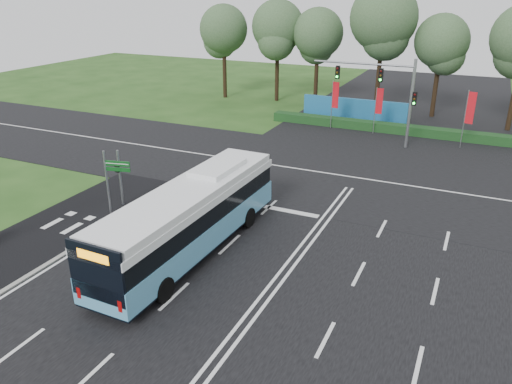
# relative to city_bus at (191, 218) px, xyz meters

# --- Properties ---
(ground) EXTENTS (120.00, 120.00, 0.00)m
(ground) POSITION_rel_city_bus_xyz_m (4.65, 1.34, -1.85)
(ground) COLOR #234717
(ground) RESTS_ON ground
(road_main) EXTENTS (20.00, 120.00, 0.04)m
(road_main) POSITION_rel_city_bus_xyz_m (4.65, 1.34, -1.83)
(road_main) COLOR black
(road_main) RESTS_ON ground
(road_cross) EXTENTS (120.00, 14.00, 0.05)m
(road_cross) POSITION_rel_city_bus_xyz_m (4.65, 13.34, -1.82)
(road_cross) COLOR black
(road_cross) RESTS_ON ground
(bike_path) EXTENTS (5.00, 18.00, 0.06)m
(bike_path) POSITION_rel_city_bus_xyz_m (-7.85, -1.66, -1.82)
(bike_path) COLOR black
(bike_path) RESTS_ON ground
(kerb_strip) EXTENTS (0.25, 18.00, 0.12)m
(kerb_strip) POSITION_rel_city_bus_xyz_m (-5.45, -1.66, -1.79)
(kerb_strip) COLOR gray
(kerb_strip) RESTS_ON ground
(city_bus) EXTENTS (3.00, 12.84, 3.67)m
(city_bus) POSITION_rel_city_bus_xyz_m (0.00, 0.00, 0.00)
(city_bus) COLOR #549BC3
(city_bus) RESTS_ON ground
(pedestrian_signal) EXTENTS (0.30, 0.42, 3.41)m
(pedestrian_signal) POSITION_rel_city_bus_xyz_m (-6.72, 3.06, 0.02)
(pedestrian_signal) COLOR gray
(pedestrian_signal) RESTS_ON ground
(street_sign) EXTENTS (1.47, 0.42, 3.85)m
(street_sign) POSITION_rel_city_bus_xyz_m (-6.07, 1.71, 0.59)
(street_sign) COLOR gray
(street_sign) RESTS_ON ground
(banner_flag_left) EXTENTS (0.64, 0.16, 4.35)m
(banner_flag_left) POSITION_rel_city_bus_xyz_m (-0.36, 24.97, 1.00)
(banner_flag_left) COLOR gray
(banner_flag_left) RESTS_ON ground
(banner_flag_mid) EXTENTS (0.61, 0.09, 4.13)m
(banner_flag_mid) POSITION_rel_city_bus_xyz_m (3.59, 24.78, 0.86)
(banner_flag_mid) COLOR gray
(banner_flag_mid) RESTS_ON ground
(banner_flag_right) EXTENTS (0.67, 0.23, 4.66)m
(banner_flag_right) POSITION_rel_city_bus_xyz_m (10.88, 23.50, 1.19)
(banner_flag_right) COLOR gray
(banner_flag_right) RESTS_ON ground
(traffic_light_gantry) EXTENTS (8.41, 0.28, 7.00)m
(traffic_light_gantry) POSITION_rel_city_bus_xyz_m (4.86, 21.84, 2.82)
(traffic_light_gantry) COLOR gray
(traffic_light_gantry) RESTS_ON ground
(hedge) EXTENTS (22.00, 1.20, 0.80)m
(hedge) POSITION_rel_city_bus_xyz_m (4.65, 25.84, -1.45)
(hedge) COLOR #143818
(hedge) RESTS_ON ground
(blue_hoarding) EXTENTS (10.00, 0.30, 2.20)m
(blue_hoarding) POSITION_rel_city_bus_xyz_m (0.65, 28.34, -0.75)
(blue_hoarding) COLOR #1C6297
(blue_hoarding) RESTS_ON ground
(eucalyptus_row) EXTENTS (41.00, 8.63, 12.53)m
(eucalyptus_row) POSITION_rel_city_bus_xyz_m (2.40, 33.06, 6.30)
(eucalyptus_row) COLOR black
(eucalyptus_row) RESTS_ON ground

